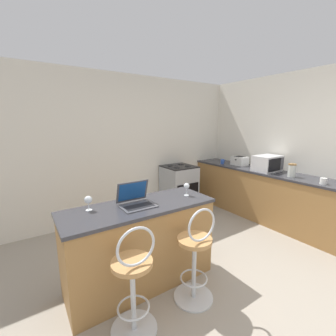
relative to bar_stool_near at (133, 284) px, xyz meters
name	(u,v)px	position (x,y,z in m)	size (l,w,h in m)	color
ground_plane	(237,304)	(0.96, -0.29, -0.46)	(20.00, 20.00, 0.00)	gray
wall_back	(125,148)	(0.96, 2.38, 0.84)	(12.00, 0.06, 2.60)	silver
breakfast_bar	(141,244)	(0.33, 0.52, -0.01)	(1.60, 0.60, 0.91)	#9E703D
counter_right	(266,195)	(3.00, 0.78, -0.01)	(0.61, 3.17, 0.91)	#9E703D
bar_stool_near	(133,284)	(0.00, 0.00, 0.00)	(0.40, 0.40, 0.99)	silver
bar_stool_far	(195,257)	(0.66, 0.00, 0.00)	(0.40, 0.40, 0.99)	silver
laptop	(136,199)	(0.30, 0.55, 0.51)	(0.35, 0.30, 0.24)	#47474C
microwave	(267,163)	(3.00, 0.80, 0.58)	(0.49, 0.34, 0.27)	silver
toaster	(240,161)	(3.03, 1.44, 0.53)	(0.24, 0.29, 0.18)	silver
stove_range	(179,188)	(1.95, 2.03, -0.01)	(0.59, 0.60, 0.92)	#9EA3A8
wine_glass_tall	(88,200)	(-0.15, 0.67, 0.55)	(0.08, 0.08, 0.15)	silver
mug_white	(323,181)	(2.84, -0.17, 0.49)	(0.10, 0.09, 0.09)	white
wine_glass_short	(187,186)	(0.93, 0.50, 0.56)	(0.07, 0.07, 0.15)	silver
storage_jar	(292,170)	(2.91, 0.32, 0.55)	(0.12, 0.12, 0.21)	silver
mug_blue	(223,161)	(2.86, 1.74, 0.49)	(0.09, 0.07, 0.10)	#2D51AD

